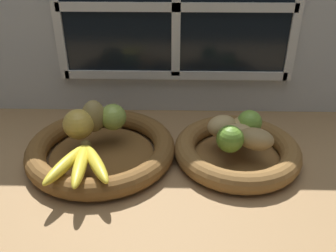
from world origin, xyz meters
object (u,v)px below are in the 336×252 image
apple_green_back (112,117)px  lime_far (249,122)px  pear_brown (93,116)px  apple_golden_left (77,124)px  lime_near (229,139)px  potato_large (238,133)px  fruit_bowl_left (101,149)px  fruit_bowl_right (236,151)px  banana_bunch_front (80,163)px  chili_pepper (242,136)px  potato_oblong (221,126)px  potato_back (244,124)px  potato_small (255,140)px

apple_green_back → lime_far: 33.53cm
pear_brown → lime_far: 38.05cm
apple_golden_left → lime_near: bearing=-8.0°
potato_large → lime_near: 4.87cm
fruit_bowl_left → lime_far: lime_far is taller
fruit_bowl_right → banana_bunch_front: bearing=-161.7°
lime_near → apple_golden_left: bearing=172.0°
fruit_bowl_left → lime_near: (30.19, -3.98, 5.82)cm
fruit_bowl_left → fruit_bowl_right: bearing=-0.0°
pear_brown → chili_pepper: pear_brown is taller
potato_oblong → lime_near: lime_near is taller
potato_back → fruit_bowl_right: bearing=-114.4°
fruit_bowl_left → pear_brown: bearing=116.1°
pear_brown → lime_far: pear_brown is taller
potato_large → fruit_bowl_left: bearing=180.0°
fruit_bowl_right → apple_golden_left: (-37.93, 0.95, 6.33)cm
fruit_bowl_left → apple_green_back: 8.43cm
apple_golden_left → lime_near: (35.27, -4.93, -0.52)cm
fruit_bowl_left → fruit_bowl_right: size_ratio=1.18×
banana_bunch_front → potato_oblong: 34.14cm
fruit_bowl_right → potato_oblong: bearing=142.1°
lime_near → apple_green_back: bearing=161.4°
lime_far → fruit_bowl_left: bearing=-173.7°
potato_small → chili_pepper: potato_small is taller
fruit_bowl_left → lime_far: bearing=6.3°
fruit_bowl_left → potato_back: bearing=7.4°
apple_golden_left → banana_bunch_front: bearing=-75.2°
fruit_bowl_left → apple_golden_left: apple_golden_left is taller
potato_oblong → lime_far: 6.90cm
fruit_bowl_right → lime_near: (-2.65, -3.98, 5.81)cm
potato_small → lime_near: bearing=-173.3°
lime_far → chili_pepper: 4.38cm
chili_pepper → apple_green_back: bearing=137.4°
potato_back → apple_green_back: bearing=178.5°
potato_oblong → potato_large: bearing=-37.9°
apple_green_back → apple_golden_left: apple_golden_left is taller
fruit_bowl_left → apple_green_back: apple_green_back is taller
apple_golden_left → lime_near: apple_golden_left is taller
pear_brown → potato_back: pear_brown is taller
apple_green_back → banana_bunch_front: bearing=-104.2°
banana_bunch_front → potato_back: 40.05cm
banana_bunch_front → potato_small: potato_small is taller
banana_bunch_front → potato_small: bearing=12.2°
apple_green_back → pear_brown: bearing=-166.3°
apple_golden_left → potato_small: bearing=-5.9°
fruit_bowl_left → potato_small: (36.13, -3.29, 5.19)cm
potato_back → lime_far: lime_far is taller
apple_golden_left → chili_pepper: bearing=-0.6°
potato_back → chili_pepper: potato_back is taller
pear_brown → potato_oblong: (31.24, -1.40, -1.54)cm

